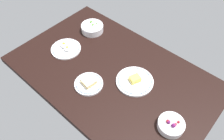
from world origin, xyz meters
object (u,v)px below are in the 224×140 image
Objects in this scene: bowl_peas at (92,28)px; plate_sandwich at (89,83)px; plate_eggs at (66,48)px; bowl_berries at (171,125)px; plate_cheese at (135,81)px.

bowl_peas reaches higher than plate_sandwich.
bowl_peas reaches higher than plate_eggs.
bowl_berries is (-85.21, 28.26, -0.48)cm from bowl_peas.
plate_cheese is 1.39× the size of bowl_peas.
plate_eggs reaches higher than plate_sandwich.
plate_cheese and plate_eggs have the same top height.
plate_eggs is 35.11cm from plate_sandwich.
plate_sandwich is at bearing 161.97° from plate_eggs.
bowl_berries is (-32.08, 11.07, 1.34)cm from plate_cheese.
plate_sandwich is (-33.84, 37.07, -1.54)cm from bowl_peas.
plate_cheese is at bearing -19.04° from bowl_berries.
bowl_berries reaches higher than plate_sandwich.
plate_sandwich is at bearing 9.73° from bowl_berries.
bowl_peas is (53.13, -17.19, 1.82)cm from plate_cheese.
plate_cheese is 33.97cm from bowl_berries.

